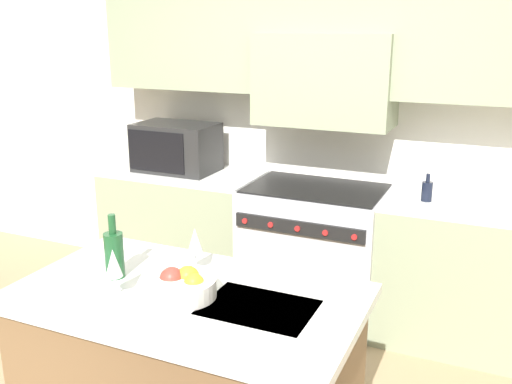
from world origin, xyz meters
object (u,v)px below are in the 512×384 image
at_px(range_stove, 314,252).
at_px(fruit_bowl, 183,285).
at_px(wine_glass_far, 195,242).
at_px(wine_glass_near, 113,264).
at_px(microwave, 176,147).
at_px(wine_bottle, 114,253).
at_px(oil_bottle_on_counter, 427,191).

xyz_separation_m(range_stove, fruit_bowl, (-0.00, -1.73, 0.50)).
bearing_deg(wine_glass_far, fruit_bowl, -72.20).
bearing_deg(wine_glass_far, wine_glass_near, -116.60).
height_order(range_stove, microwave, microwave).
distance_m(microwave, wine_bottle, 1.87).
bearing_deg(range_stove, oil_bottle_on_counter, -1.33).
height_order(microwave, oil_bottle_on_counter, microwave).
bearing_deg(microwave, range_stove, -0.96).
distance_m(wine_bottle, wine_glass_near, 0.20).
xyz_separation_m(wine_glass_far, fruit_bowl, (0.08, -0.24, -0.09)).
relative_size(wine_bottle, wine_glass_far, 1.42).
relative_size(wine_glass_near, wine_glass_far, 1.00).
bearing_deg(range_stove, fruit_bowl, -90.08).
relative_size(microwave, wine_glass_near, 2.91).
xyz_separation_m(range_stove, microwave, (-1.11, 0.02, 0.65)).
distance_m(wine_glass_far, oil_bottle_on_counter, 1.69).
bearing_deg(wine_bottle, fruit_bowl, -6.05).
distance_m(range_stove, wine_glass_near, 1.96).
height_order(wine_glass_near, fruit_bowl, wine_glass_near).
bearing_deg(oil_bottle_on_counter, fruit_bowl, -113.09).
xyz_separation_m(wine_glass_far, oil_bottle_on_counter, (0.81, 1.48, -0.05)).
distance_m(range_stove, wine_bottle, 1.82).
xyz_separation_m(wine_glass_near, wine_glass_far, (0.18, 0.35, 0.00)).
relative_size(range_stove, wine_glass_far, 4.61).
xyz_separation_m(range_stove, wine_glass_far, (-0.08, -1.49, 0.59)).
height_order(microwave, wine_glass_near, microwave).
distance_m(fruit_bowl, oil_bottle_on_counter, 1.87).
height_order(range_stove, wine_glass_near, wine_glass_near).
bearing_deg(oil_bottle_on_counter, range_stove, 178.67).
xyz_separation_m(range_stove, oil_bottle_on_counter, (0.73, -0.02, 0.54)).
distance_m(microwave, wine_glass_near, 2.05).
xyz_separation_m(fruit_bowl, oil_bottle_on_counter, (0.73, 1.72, 0.04)).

